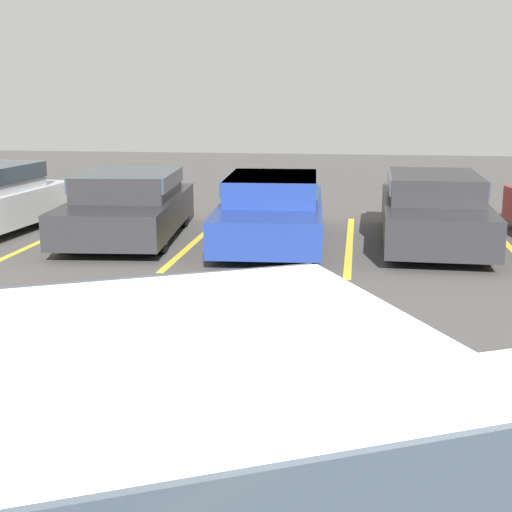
{
  "coord_description": "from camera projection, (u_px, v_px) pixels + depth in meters",
  "views": [
    {
      "loc": [
        0.39,
        -2.39,
        2.59
      ],
      "look_at": [
        -0.6,
        4.56,
        1.0
      ],
      "focal_mm": 50.0,
      "sensor_mm": 36.0,
      "label": 1
    }
  ],
  "objects": [
    {
      "name": "parked_sedan_b",
      "position": [
        129.0,
        203.0,
        13.07
      ],
      "size": [
        2.23,
        4.43,
        1.22
      ],
      "rotation": [
        0.0,
        0.0,
        -1.48
      ],
      "color": "#232326",
      "rests_on": "ground_plane"
    },
    {
      "name": "stall_stripe_d",
      "position": [
        350.0,
        243.0,
        12.74
      ],
      "size": [
        0.12,
        5.22,
        0.01
      ],
      "primitive_type": "cube",
      "color": "yellow",
      "rests_on": "ground_plane"
    },
    {
      "name": "stall_stripe_c",
      "position": [
        198.0,
        239.0,
        13.12
      ],
      "size": [
        0.12,
        5.22,
        0.01
      ],
      "primitive_type": "cube",
      "color": "yellow",
      "rests_on": "ground_plane"
    },
    {
      "name": "parked_sedan_c",
      "position": [
        272.0,
        207.0,
        12.74
      ],
      "size": [
        2.04,
        4.71,
        1.19
      ],
      "rotation": [
        0.0,
        0.0,
        -1.51
      ],
      "color": "navy",
      "rests_on": "ground_plane"
    },
    {
      "name": "stall_stripe_b",
      "position": [
        55.0,
        235.0,
        13.5
      ],
      "size": [
        0.12,
        5.22,
        0.01
      ],
      "primitive_type": "cube",
      "color": "yellow",
      "rests_on": "ground_plane"
    },
    {
      "name": "parked_sedan_d",
      "position": [
        433.0,
        207.0,
        12.52
      ],
      "size": [
        1.81,
        4.49,
        1.25
      ],
      "rotation": [
        0.0,
        0.0,
        -1.59
      ],
      "color": "#232326",
      "rests_on": "ground_plane"
    },
    {
      "name": "stall_stripe_e",
      "position": [
        510.0,
        248.0,
        12.36
      ],
      "size": [
        0.12,
        5.22,
        0.01
      ],
      "primitive_type": "cube",
      "color": "yellow",
      "rests_on": "ground_plane"
    }
  ]
}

